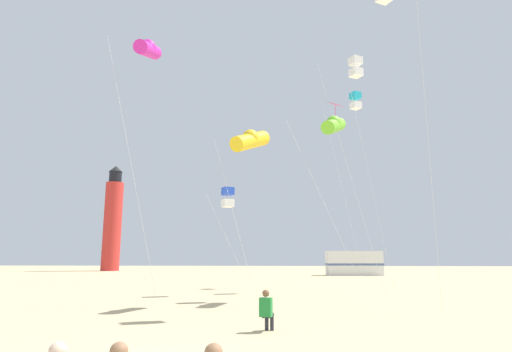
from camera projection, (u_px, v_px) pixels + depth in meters
The scene contains 10 objects.
kite_flyer_standing at pixel (267, 309), 12.20m from camera, with size 0.42×0.55×1.16m.
kite_tube_gold at pixel (250, 140), 19.53m from camera, with size 2.50×2.87×8.02m.
kite_box_cyan at pixel (356, 101), 29.11m from camera, with size 2.30×2.15×13.10m.
kite_tube_magenta at pixel (148, 49), 21.30m from camera, with size 2.94×2.74×12.94m.
kite_box_white at pixel (356, 68), 24.35m from camera, with size 2.82×2.63×13.28m.
kite_diamond_rainbow at pixel (336, 113), 33.07m from camera, with size 2.73×2.10×13.96m.
kite_box_blue at pixel (228, 197), 24.76m from camera, with size 2.58×2.01×6.05m.
kite_tube_lime at pixel (334, 125), 21.99m from camera, with size 3.48×3.72×9.44m.
lighthouse_distant at pixel (113, 221), 68.63m from camera, with size 2.80×2.80×16.80m.
rv_van_white at pixel (354, 263), 50.47m from camera, with size 6.59×2.78×2.80m.
Camera 1 is at (2.47, -7.89, 2.06)m, focal length 30.13 mm.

